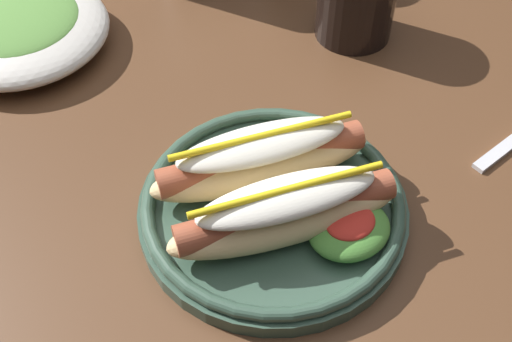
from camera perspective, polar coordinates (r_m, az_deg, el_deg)
dining_table at (r=0.73m, az=-2.93°, el=1.25°), size 1.28×1.02×0.74m
hot_dog_plate at (r=0.54m, az=1.81°, el=-2.43°), size 0.23×0.23×0.08m
side_bowl at (r=0.76m, az=-20.37°, el=11.82°), size 0.19×0.19×0.05m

